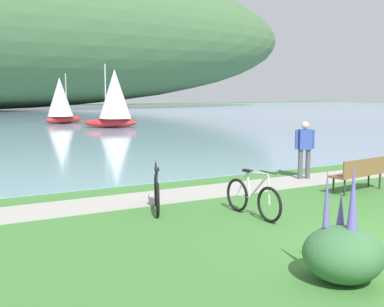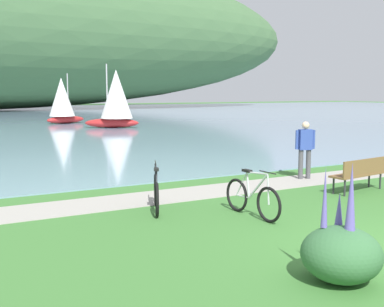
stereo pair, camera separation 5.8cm
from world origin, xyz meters
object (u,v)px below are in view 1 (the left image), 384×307
at_px(sailboat_nearest_to_shore, 114,98).
at_px(sailboat_mid_bay, 60,100).
at_px(person_at_shoreline, 305,146).
at_px(bicycle_beside_path, 253,198).
at_px(park_bench_near_camera, 360,172).
at_px(bicycle_leaning_near_bench, 157,193).

bearing_deg(sailboat_nearest_to_shore, sailboat_mid_bay, 108.88).
distance_m(person_at_shoreline, sailboat_nearest_to_shore, 22.08).
xyz_separation_m(bicycle_beside_path, person_at_shoreline, (3.93, 2.79, 0.58)).
bearing_deg(sailboat_mid_bay, sailboat_nearest_to_shore, -71.12).
height_order(person_at_shoreline, sailboat_mid_bay, sailboat_mid_bay).
bearing_deg(park_bench_near_camera, sailboat_nearest_to_shore, 85.05).
relative_size(park_bench_near_camera, bicycle_leaning_near_bench, 1.12).
xyz_separation_m(park_bench_near_camera, sailboat_mid_bay, (-0.13, 30.52, 1.41)).
xyz_separation_m(park_bench_near_camera, sailboat_nearest_to_shore, (2.08, 24.06, 1.64)).
xyz_separation_m(park_bench_near_camera, person_at_shoreline, (0.00, 2.11, 0.46)).
distance_m(bicycle_leaning_near_bench, bicycle_beside_path, 2.09).
height_order(bicycle_beside_path, person_at_shoreline, person_at_shoreline).
bearing_deg(bicycle_beside_path, park_bench_near_camera, 9.91).
height_order(person_at_shoreline, sailboat_nearest_to_shore, sailboat_nearest_to_shore).
xyz_separation_m(park_bench_near_camera, bicycle_beside_path, (-3.93, -0.69, -0.12)).
relative_size(bicycle_beside_path, sailboat_mid_bay, 0.44).
bearing_deg(park_bench_near_camera, person_at_shoreline, 89.99).
bearing_deg(person_at_shoreline, sailboat_nearest_to_shore, 84.58).
height_order(bicycle_leaning_near_bench, bicycle_beside_path, same).
height_order(park_bench_near_camera, bicycle_leaning_near_bench, bicycle_leaning_near_bench).
distance_m(bicycle_beside_path, sailboat_mid_bay, 31.47).
xyz_separation_m(bicycle_beside_path, sailboat_nearest_to_shore, (6.01, 24.74, 1.76)).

